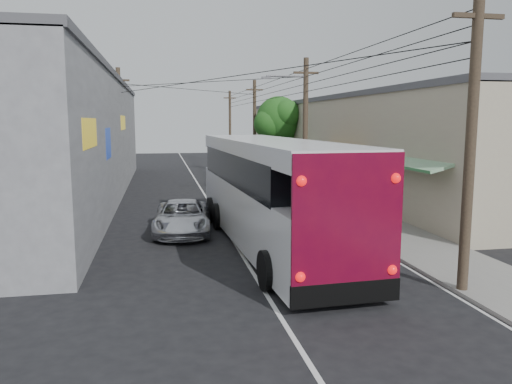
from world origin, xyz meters
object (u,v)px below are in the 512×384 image
Objects in this scene: jeepney at (182,217)px; pedestrian_far at (303,180)px; coach_bus at (270,191)px; parked_suv at (280,192)px; parked_car_far at (239,167)px; pedestrian_near at (345,187)px; parked_car_mid at (245,172)px.

pedestrian_far reaches higher than jeepney.
jeepney is (-3.11, 2.68, -1.36)m from coach_bus.
pedestrian_far reaches higher than parked_suv.
pedestrian_near reaches higher than parked_car_far.
parked_car_far is (0.00, 2.89, 0.12)m from parked_car_mid.
pedestrian_far is (8.13, 10.14, 0.21)m from jeepney.
pedestrian_near is at bearing -67.99° from parked_car_far.
parked_suv reaches higher than jeepney.
parked_car_far is (5.67, 20.91, 0.10)m from jeepney.
parked_suv is 3.31× the size of pedestrian_near.
jeepney is 0.97× the size of parked_suv.
jeepney is 1.26× the size of parked_car_mid.
jeepney is at bearing 73.52° from pedestrian_far.
pedestrian_far is at bearing 62.75° from parked_suv.
coach_bus is 2.92× the size of parked_car_far.
parked_suv is at bearing 70.93° from coach_bus.
parked_car_far is (2.56, 23.59, -1.26)m from coach_bus.
parked_car_mid is 8.26m from pedestrian_far.
jeepney is 8.41m from parked_suv.
pedestrian_far is (2.46, 3.93, 0.15)m from parked_suv.
coach_bus is at bearing 90.87° from pedestrian_far.
parked_suv reaches higher than parked_car_mid.
parked_suv is at bearing -87.94° from parked_car_mid.
coach_bus is at bearing -88.65° from parked_car_far.
coach_bus is 20.90m from parked_car_mid.
parked_car_far is (0.00, 14.71, 0.05)m from parked_suv.
pedestrian_far reaches higher than pedestrian_near.
parked_car_mid is at bearing 79.94° from coach_bus.
jeepney is 3.21× the size of pedestrian_near.
pedestrian_far is at bearing -92.26° from pedestrian_near.
coach_bus is 3.58× the size of parked_car_mid.
jeepney reaches higher than parked_car_mid.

